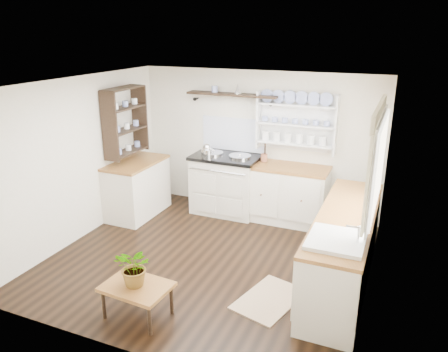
# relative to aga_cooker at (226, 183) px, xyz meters

# --- Properties ---
(floor) EXTENTS (4.00, 3.80, 0.01)m
(floor) POSITION_rel_aga_cooker_xyz_m (0.42, -1.57, -0.49)
(floor) COLOR black
(floor) RESTS_ON ground
(wall_back) EXTENTS (4.00, 0.02, 2.30)m
(wall_back) POSITION_rel_aga_cooker_xyz_m (0.42, 0.33, 0.66)
(wall_back) COLOR beige
(wall_back) RESTS_ON ground
(wall_right) EXTENTS (0.02, 3.80, 2.30)m
(wall_right) POSITION_rel_aga_cooker_xyz_m (2.42, -1.57, 0.66)
(wall_right) COLOR beige
(wall_right) RESTS_ON ground
(wall_left) EXTENTS (0.02, 3.80, 2.30)m
(wall_left) POSITION_rel_aga_cooker_xyz_m (-1.58, -1.57, 0.66)
(wall_left) COLOR beige
(wall_left) RESTS_ON ground
(ceiling) EXTENTS (4.00, 3.80, 0.01)m
(ceiling) POSITION_rel_aga_cooker_xyz_m (0.42, -1.57, 1.81)
(ceiling) COLOR white
(ceiling) RESTS_ON wall_back
(window) EXTENTS (0.08, 1.55, 1.22)m
(window) POSITION_rel_aga_cooker_xyz_m (2.37, -1.42, 1.07)
(window) COLOR white
(window) RESTS_ON wall_right
(aga_cooker) EXTENTS (1.08, 0.75, 1.00)m
(aga_cooker) POSITION_rel_aga_cooker_xyz_m (0.00, 0.00, 0.00)
(aga_cooker) COLOR beige
(aga_cooker) RESTS_ON floor
(back_cabinets) EXTENTS (1.27, 0.63, 0.90)m
(back_cabinets) POSITION_rel_aga_cooker_xyz_m (1.02, 0.03, -0.03)
(back_cabinets) COLOR silver
(back_cabinets) RESTS_ON floor
(right_cabinets) EXTENTS (0.62, 2.43, 0.90)m
(right_cabinets) POSITION_rel_aga_cooker_xyz_m (2.12, -1.47, -0.03)
(right_cabinets) COLOR silver
(right_cabinets) RESTS_ON floor
(belfast_sink) EXTENTS (0.55, 0.60, 0.45)m
(belfast_sink) POSITION_rel_aga_cooker_xyz_m (2.12, -2.22, 0.31)
(belfast_sink) COLOR white
(belfast_sink) RESTS_ON right_cabinets
(left_cabinets) EXTENTS (0.62, 1.13, 0.90)m
(left_cabinets) POSITION_rel_aga_cooker_xyz_m (-1.28, -0.67, -0.03)
(left_cabinets) COLOR silver
(left_cabinets) RESTS_ON floor
(plate_rack) EXTENTS (1.20, 0.22, 0.90)m
(plate_rack) POSITION_rel_aga_cooker_xyz_m (1.07, 0.29, 1.06)
(plate_rack) COLOR white
(plate_rack) RESTS_ON wall_back
(high_shelf) EXTENTS (1.50, 0.29, 0.16)m
(high_shelf) POSITION_rel_aga_cooker_xyz_m (0.02, 0.21, 1.42)
(high_shelf) COLOR black
(high_shelf) RESTS_ON wall_back
(left_shelving) EXTENTS (0.28, 0.80, 1.05)m
(left_shelving) POSITION_rel_aga_cooker_xyz_m (-1.42, -0.67, 1.06)
(left_shelving) COLOR black
(left_shelving) RESTS_ON wall_left
(kettle) EXTENTS (0.19, 0.19, 0.23)m
(kettle) POSITION_rel_aga_cooker_xyz_m (-0.28, -0.12, 0.55)
(kettle) COLOR silver
(kettle) RESTS_ON aga_cooker
(utensil_crock) EXTENTS (0.10, 0.10, 0.12)m
(utensil_crock) POSITION_rel_aga_cooker_xyz_m (0.61, 0.11, 0.48)
(utensil_crock) COLOR brown
(utensil_crock) RESTS_ON back_cabinets
(center_table) EXTENTS (0.72, 0.54, 0.37)m
(center_table) POSITION_rel_aga_cooker_xyz_m (0.23, -2.97, -0.16)
(center_table) COLOR brown
(center_table) RESTS_ON floor
(potted_plant) EXTENTS (0.43, 0.38, 0.43)m
(potted_plant) POSITION_rel_aga_cooker_xyz_m (0.23, -2.97, 0.10)
(potted_plant) COLOR #3F7233
(potted_plant) RESTS_ON center_table
(floor_rug) EXTENTS (0.75, 0.96, 0.02)m
(floor_rug) POSITION_rel_aga_cooker_xyz_m (1.44, -2.15, -0.48)
(floor_rug) COLOR #8F7453
(floor_rug) RESTS_ON floor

